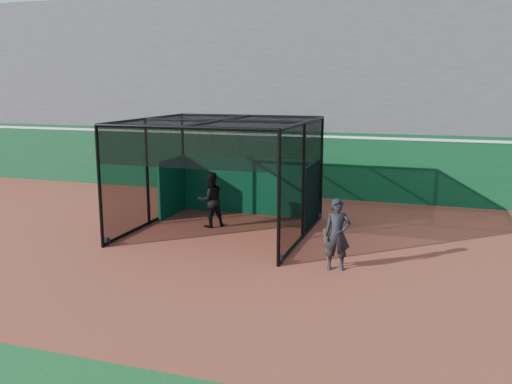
% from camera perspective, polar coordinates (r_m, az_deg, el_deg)
% --- Properties ---
extents(ground, '(120.00, 120.00, 0.00)m').
position_cam_1_polar(ground, '(13.33, -4.20, -7.43)').
color(ground, brown).
rests_on(ground, ground).
extents(outfield_wall, '(50.00, 0.50, 2.50)m').
position_cam_1_polar(outfield_wall, '(20.94, 4.63, 3.08)').
color(outfield_wall, '#0A3C1D').
rests_on(outfield_wall, ground).
extents(grandstand, '(50.00, 7.85, 8.95)m').
position_cam_1_polar(grandstand, '(24.41, 6.88, 11.71)').
color(grandstand, '#4C4C4F').
rests_on(grandstand, ground).
extents(batting_cage, '(4.95, 5.07, 3.25)m').
position_cam_1_polar(batting_cage, '(15.72, -3.62, 1.56)').
color(batting_cage, black).
rests_on(batting_cage, ground).
extents(batter, '(1.02, 1.02, 1.67)m').
position_cam_1_polar(batter, '(16.43, -4.80, -0.81)').
color(batter, black).
rests_on(batter, ground).
extents(on_deck_player, '(0.70, 0.54, 1.69)m').
position_cam_1_polar(on_deck_player, '(12.74, 8.53, -4.46)').
color(on_deck_player, black).
rests_on(on_deck_player, ground).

